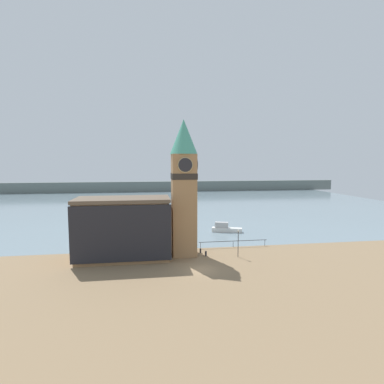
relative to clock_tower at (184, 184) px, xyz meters
name	(u,v)px	position (x,y,z in m)	size (l,w,h in m)	color
ground_plane	(201,270)	(1.41, -7.01, -10.97)	(160.00, 160.00, 0.00)	#846B4C
water	(167,202)	(1.41, 63.05, -10.97)	(160.00, 120.00, 0.00)	gray
far_shoreline	(162,186)	(1.41, 103.05, -8.47)	(180.00, 3.00, 5.00)	slate
pier_railing	(233,242)	(8.69, 2.80, -10.00)	(11.79, 0.08, 1.09)	#333338
clock_tower	(184,184)	(0.00, 0.00, 0.00)	(4.14, 4.14, 20.63)	#9E754C
pier_building	(123,228)	(-9.09, -0.55, -6.41)	(13.71, 6.82, 9.07)	#9E754C
boat_near	(225,228)	(10.27, 13.89, -10.24)	(6.26, 3.35, 2.00)	silver
mooring_bollard_near	(206,253)	(3.22, -1.18, -10.54)	(0.31, 0.31, 0.78)	#2D2D33
mooring_bollard_far	(200,250)	(2.65, 0.36, -10.55)	(0.28, 0.28, 0.77)	#2D2D33
lamp_post	(238,238)	(7.92, -2.42, -8.06)	(0.32, 0.32, 4.20)	#2D2D33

